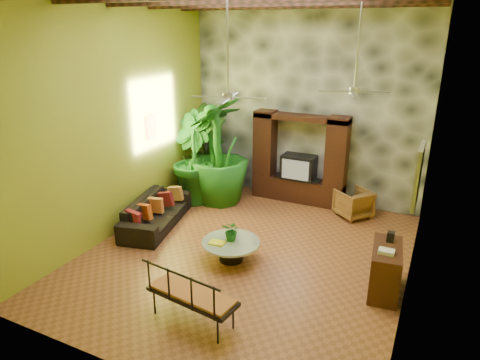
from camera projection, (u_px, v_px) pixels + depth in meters
The scene contains 20 objects.
ground at pixel (247, 254), 8.62m from camera, with size 7.00×7.00×0.00m, color brown.
back_wall at pixel (306, 103), 10.74m from camera, with size 6.00×0.02×5.00m, color #A7A226.
left_wall at pixel (119, 118), 9.00m from camera, with size 0.02×7.00×5.00m, color #A7A226.
right_wall at pixel (426, 153), 6.55m from camera, with size 0.02×7.00×5.00m, color #A7A226.
stone_accent_wall at pixel (306, 103), 10.69m from camera, with size 5.98×0.10×4.98m, color #323539.
entertainment_center at pixel (299, 165), 10.95m from camera, with size 2.40×0.55×2.30m.
ceiling_fan_front at pixel (228, 84), 7.21m from camera, with size 1.28×1.28×1.86m.
ceiling_fan_back at pixel (355, 80), 7.83m from camera, with size 1.28×1.28×1.86m.
wall_art_mask at pixel (151, 127), 9.96m from camera, with size 0.06×0.32×0.55m, color #C49017.
wall_art_painting at pixel (418, 176), 6.12m from camera, with size 0.06×0.70×0.90m, color teal.
sofa at pixel (156, 212), 9.74m from camera, with size 2.28×0.89×0.66m, color black.
wicker_armchair at pixel (353, 203), 10.21m from camera, with size 0.72×0.74×0.67m, color olive.
tall_plant_a at pixel (203, 148), 11.65m from camera, with size 1.25×0.85×2.37m, color #255516.
tall_plant_b at pixel (192, 158), 10.86m from camera, with size 1.29×1.04×2.34m, color #17591C.
tall_plant_c at pixel (219, 151), 10.76m from camera, with size 1.53×1.53×2.74m, color #1C631A.
coffee_table at pixel (231, 248), 8.32m from camera, with size 1.13×1.13×0.40m.
centerpiece_plant at pixel (232, 231), 8.25m from camera, with size 0.36×0.32×0.40m, color #17591A.
yellow_tray at pixel (217, 243), 8.18m from camera, with size 0.30×0.21×0.03m, color yellow.
iron_bench at pixel (189, 294), 6.42m from camera, with size 1.52×0.72×0.57m.
side_console at pixel (385, 270), 7.27m from camera, with size 0.47×1.05×0.84m, color #3A1912.
Camera 1 is at (3.17, -6.91, 4.33)m, focal length 32.00 mm.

